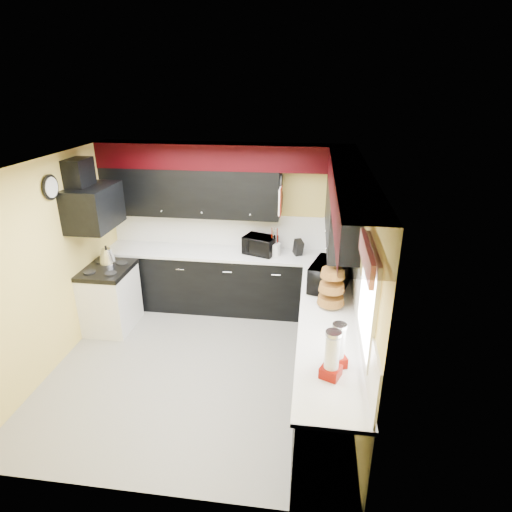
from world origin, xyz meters
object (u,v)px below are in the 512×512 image
(utensil_crock, at_px, (274,249))
(microwave, at_px, (329,276))
(toaster_oven, at_px, (260,245))
(kettle, at_px, (107,256))
(knife_block, at_px, (298,248))

(utensil_crock, bearing_deg, microwave, -51.91)
(toaster_oven, xyz_separation_m, kettle, (-2.09, -0.58, -0.05))
(toaster_oven, relative_size, utensil_crock, 2.48)
(knife_block, bearing_deg, microwave, -91.30)
(toaster_oven, relative_size, microwave, 0.76)
(knife_block, bearing_deg, toaster_oven, 156.78)
(toaster_oven, bearing_deg, knife_block, 20.06)
(utensil_crock, distance_m, knife_block, 0.35)
(microwave, relative_size, utensil_crock, 3.26)
(utensil_crock, xyz_separation_m, knife_block, (0.34, 0.04, 0.02))
(microwave, bearing_deg, kettle, 97.31)
(microwave, distance_m, knife_block, 1.10)
(kettle, bearing_deg, utensil_crock, 13.33)
(microwave, bearing_deg, knife_block, 37.80)
(toaster_oven, height_order, microwave, microwave)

